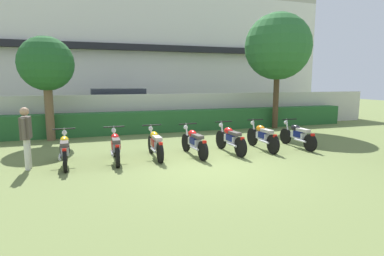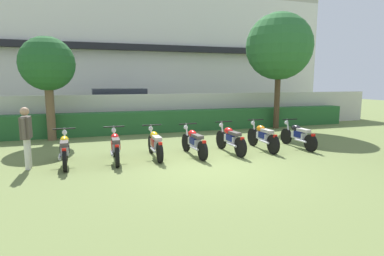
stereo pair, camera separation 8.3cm
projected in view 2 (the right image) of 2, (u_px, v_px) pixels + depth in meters
The scene contains 15 objects.
ground at pixel (212, 167), 8.28m from camera, with size 60.00×60.00×0.00m, color olive.
building at pixel (135, 56), 21.48m from camera, with size 25.25×6.50×8.01m.
compound_wall at pixel (159, 112), 14.56m from camera, with size 23.99×0.30×1.67m, color beige.
hedge_row at pixel (162, 121), 13.96m from camera, with size 19.19×0.70×0.95m, color #28602D.
parked_car at pixel (122, 107), 16.40m from camera, with size 4.54×2.15×1.89m.
tree_near_inspector at pixel (47, 65), 11.61m from camera, with size 2.02×2.02×3.93m.
tree_far_side at pixel (279, 47), 14.50m from camera, with size 3.10×3.10×5.43m.
motorcycle_in_row_0 at pixel (65, 149), 8.38m from camera, with size 0.60×1.90×0.96m.
motorcycle_in_row_1 at pixel (115, 146), 8.79m from camera, with size 0.60×1.84×0.96m.
motorcycle_in_row_2 at pixel (155, 143), 9.23m from camera, with size 0.60×1.82×0.94m.
motorcycle_in_row_3 at pixel (194, 142), 9.49m from camera, with size 0.60×1.90×0.94m.
motorcycle_in_row_4 at pixel (230, 139), 9.87m from camera, with size 0.60×1.90×0.96m.
motorcycle_in_row_5 at pixel (263, 136), 10.32m from camera, with size 0.60×1.95×0.97m.
motorcycle_in_row_6 at pixel (298, 135), 10.63m from camera, with size 0.60×1.89×0.94m.
inspector_person at pixel (26, 133), 8.00m from camera, with size 0.22×0.66×1.62m.
Camera 2 is at (-2.97, -7.47, 2.28)m, focal length 29.01 mm.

